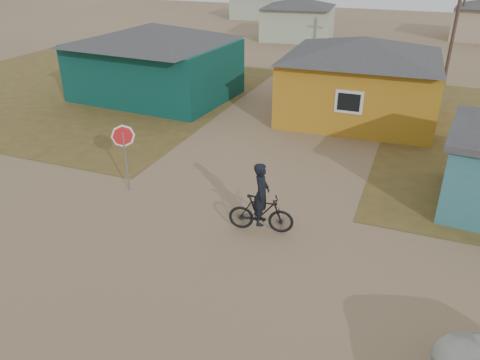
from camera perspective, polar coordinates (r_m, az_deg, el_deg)
name	(u,v)px	position (r m, az deg, el deg)	size (l,w,h in m)	color
ground	(176,267)	(12.69, -7.85, -10.46)	(120.00, 120.00, 0.00)	#927554
grass_nw	(73,89)	(29.99, -19.72, 10.41)	(20.00, 18.00, 0.00)	brown
house_teal	(155,60)	(26.70, -10.35, 14.21)	(8.93, 7.08, 4.00)	#0A3731
house_yellow	(361,77)	(23.54, 14.49, 12.03)	(7.72, 6.76, 3.90)	#B57C1B
house_pale_west	(298,18)	(44.53, 7.10, 19.02)	(7.04, 6.15, 3.60)	#A4B39A
house_pale_north	(259,2)	(58.28, 2.28, 20.84)	(6.28, 5.81, 3.40)	#A4B39A
utility_pole_near	(457,14)	(30.91, 24.97, 17.88)	(1.40, 0.20, 8.00)	#49352C
stop_sign	(124,143)	(16.02, -13.97, 4.44)	(0.77, 0.25, 2.40)	gray
cyclist	(261,207)	(13.65, 2.59, -3.31)	(2.00, 0.87, 2.19)	black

